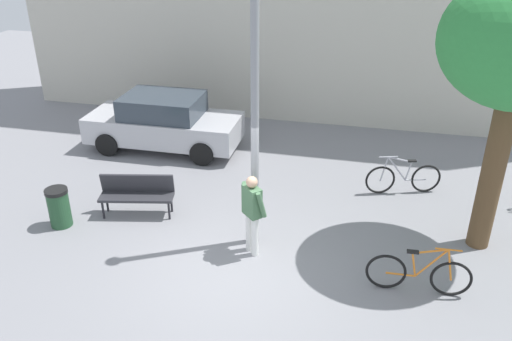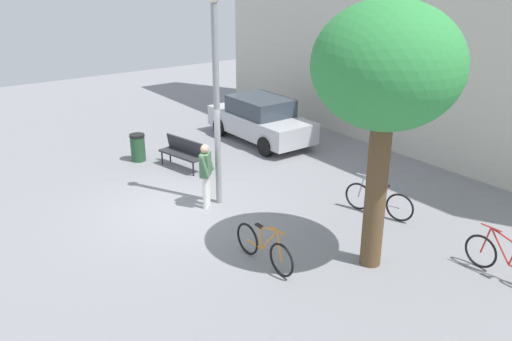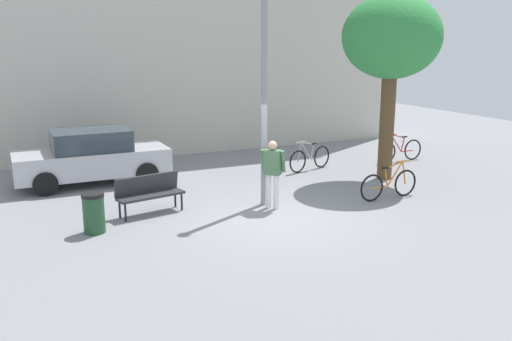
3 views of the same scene
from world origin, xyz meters
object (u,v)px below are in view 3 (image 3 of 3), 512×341
lamppost (264,87)px  parked_car_silver (92,157)px  trash_bin (94,213)px  bicycle_orange (389,184)px  person_by_lamppost (272,170)px  plaza_tree (392,39)px  park_bench (149,191)px  bicycle_silver (310,158)px  bicycle_red (400,150)px

lamppost → parked_car_silver: 5.70m
trash_bin → bicycle_orange: bearing=-4.1°
person_by_lamppost → plaza_tree: bearing=16.7°
lamppost → bicycle_orange: size_ratio=2.90×
person_by_lamppost → park_bench: 2.96m
trash_bin → parked_car_silver: bearing=81.6°
bicycle_silver → bicycle_red: (3.42, -0.14, 0.00)m
parked_car_silver → lamppost: bearing=-48.2°
bicycle_silver → bicycle_orange: (0.22, -3.67, 0.00)m
plaza_tree → bicycle_silver: size_ratio=3.03×
person_by_lamppost → bicycle_silver: person_by_lamppost is taller
lamppost → person_by_lamppost: size_ratio=3.14×
plaza_tree → person_by_lamppost: bearing=-163.3°
bicycle_orange → trash_bin: bearing=175.9°
person_by_lamppost → park_bench: bearing=162.9°
bicycle_orange → parked_car_silver: (-6.67, 4.84, 0.39)m
bicycle_red → person_by_lamppost: bearing=-154.4°
park_bench → bicycle_red: bicycle_red is taller
lamppost → park_bench: 3.66m
person_by_lamppost → bicycle_silver: 4.33m
park_bench → bicycle_orange: bicycle_orange is taller
person_by_lamppost → plaza_tree: plaza_tree is taller
park_bench → plaza_tree: plaza_tree is taller
plaza_tree → bicycle_red: 4.47m
plaza_tree → bicycle_red: (1.95, 1.71, -3.64)m
plaza_tree → trash_bin: size_ratio=6.11×
lamppost → bicycle_orange: (3.15, -0.90, -2.53)m
person_by_lamppost → plaza_tree: size_ratio=0.32×
park_bench → bicycle_red: size_ratio=0.92×
bicycle_silver → trash_bin: 7.76m
bicycle_silver → parked_car_silver: bearing=169.7°
bicycle_orange → plaza_tree: bearing=55.4°
lamppost → parked_car_silver: (-3.52, 3.94, -2.13)m
bicycle_silver → parked_car_silver: (-6.45, 1.17, 0.39)m
park_bench → bicycle_silver: (5.69, 2.30, -0.16)m
park_bench → bicycle_orange: 6.06m
parked_car_silver → park_bench: bearing=-77.6°
lamppost → bicycle_silver: lamppost is taller
park_bench → plaza_tree: (7.16, 0.45, 3.48)m
bicycle_silver → bicycle_red: size_ratio=0.96×
park_bench → bicycle_red: (9.11, 2.16, -0.16)m
person_by_lamppost → plaza_tree: 5.48m
park_bench → trash_bin: (-1.40, -0.83, -0.11)m
park_bench → bicycle_orange: bearing=-13.0°
trash_bin → plaza_tree: bearing=8.5°
plaza_tree → parked_car_silver: bearing=159.1°
bicycle_silver → plaza_tree: bearing=-51.6°
plaza_tree → trash_bin: 9.37m
person_by_lamppost → lamppost: bearing=95.6°
lamppost → person_by_lamppost: lamppost is taller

